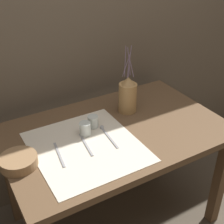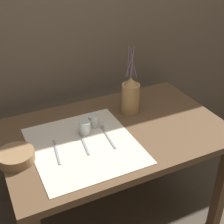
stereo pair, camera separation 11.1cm
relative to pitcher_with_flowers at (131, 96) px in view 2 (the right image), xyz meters
name	(u,v)px [view 2 (the right image)]	position (x,y,z in m)	size (l,w,h in m)	color
ground_plane	(115,217)	(-0.17, -0.14, -0.82)	(12.00, 12.00, 0.00)	brown
stone_wall_back	(79,20)	(-0.17, 0.36, 0.38)	(7.00, 0.06, 2.40)	brown
wooden_table	(115,143)	(-0.17, -0.14, -0.20)	(1.23, 0.78, 0.71)	brown
linen_cloth	(84,145)	(-0.38, -0.20, -0.10)	(0.53, 0.57, 0.00)	beige
pitcher_with_flowers	(131,96)	(0.00, 0.00, 0.00)	(0.11, 0.11, 0.42)	#A87F4C
wooden_bowl	(16,156)	(-0.71, -0.17, -0.08)	(0.18, 0.18, 0.05)	#8E6B47
glass_tumbler_near	(85,127)	(-0.33, -0.10, -0.07)	(0.06, 0.06, 0.07)	silver
glass_tumbler_far	(94,121)	(-0.26, -0.05, -0.07)	(0.06, 0.06, 0.07)	silver
fork_inner	(57,152)	(-0.52, -0.19, -0.10)	(0.04, 0.20, 0.00)	#939399
knife_center	(84,143)	(-0.37, -0.19, -0.10)	(0.04, 0.20, 0.00)	#939399
spoon_inner	(105,131)	(-0.23, -0.14, -0.10)	(0.04, 0.22, 0.02)	#939399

